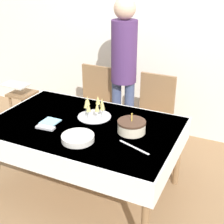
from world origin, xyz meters
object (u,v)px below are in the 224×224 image
Objects in this scene: dining_chair_far_left at (94,103)px; champagne_tray at (94,108)px; high_chair at (22,99)px; person_standing at (123,63)px; plate_stack_main at (78,138)px; birthday_cake at (132,127)px; dining_chair_far_right at (153,115)px.

champagne_tray is (0.39, -0.69, 0.29)m from dining_chair_far_left.
champagne_tray is 1.46m from high_chair.
champagne_tray is 0.18× the size of person_standing.
dining_chair_far_left is at bearing 112.57° from plate_stack_main.
dining_chair_far_right is at bearing 94.56° from birthday_cake.
dining_chair_far_right is at bearing -5.42° from person_standing.
dining_chair_far_right is (0.75, 0.00, 0.00)m from dining_chair_far_left.
dining_chair_far_right is at bearing 6.32° from high_chair.
dining_chair_far_left is 0.65m from person_standing.
person_standing is at bearing 5.62° from dining_chair_far_left.
person_standing is at bearing 91.72° from champagne_tray.
champagne_tray reaches higher than plate_stack_main.
champagne_tray is 1.17× the size of plate_stack_main.
high_chair is at bearing 160.18° from birthday_cake.
plate_stack_main is 1.72m from high_chair.
birthday_cake is 1.89m from high_chair.
high_chair is (-1.31, -0.22, -0.58)m from person_standing.
person_standing is at bearing 174.58° from dining_chair_far_right.
champagne_tray is 0.46m from plate_stack_main.
plate_stack_main is at bearing -136.89° from birthday_cake.
birthday_cake is at bearing -16.81° from champagne_tray.
dining_chair_far_left is at bearing -174.38° from person_standing.
birthday_cake is 0.90× the size of plate_stack_main.
plate_stack_main is 0.38× the size of high_chair.
high_chair is at bearing -173.68° from dining_chair_far_right.
dining_chair_far_right is 1.19m from plate_stack_main.
plate_stack_main reaches higher than high_chair.
plate_stack_main is 0.15× the size of person_standing.
person_standing is (-0.45, 0.85, 0.28)m from birthday_cake.
dining_chair_far_left is 1.35× the size of high_chair.
birthday_cake is at bearing -85.44° from dining_chair_far_right.
person_standing reaches higher than dining_chair_far_right.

